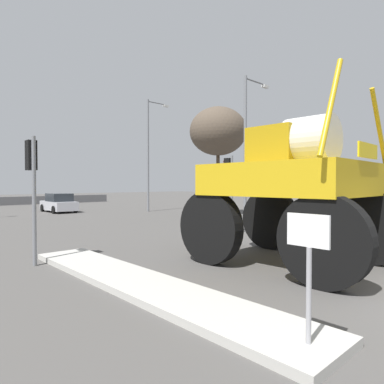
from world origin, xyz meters
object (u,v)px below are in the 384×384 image
Objects in this scene: traffic_signal_near_right at (229,177)px; sedan_ahead at (59,203)px; bare_tree_right at (218,132)px; oversize_sprayer at (291,187)px; streetlight_far_right at (150,150)px; lane_arrow_sign at (308,255)px; streetlight_near_right at (247,141)px; traffic_signal_near_left at (32,172)px.

sedan_ahead is at bearing 93.08° from traffic_signal_near_right.
bare_tree_right is (6.43, 6.63, 3.48)m from traffic_signal_near_right.
streetlight_far_right is (7.89, 17.86, 2.92)m from oversize_sprayer.
streetlight_far_right reaches higher than lane_arrow_sign.
streetlight_near_right is (7.24, 7.21, 2.58)m from oversize_sprayer.
traffic_signal_near_left is 16.62m from bare_tree_right.
traffic_signal_near_right is at bearing -33.61° from oversize_sprayer.
streetlight_near_right is at bearing -93.53° from streetlight_far_right.
traffic_signal_near_left reaches higher than traffic_signal_near_right.
sedan_ahead is 0.45× the size of streetlight_far_right.
lane_arrow_sign is 25.96m from sedan_ahead.
traffic_signal_near_left is 18.75m from streetlight_far_right.
sedan_ahead is 1.17× the size of traffic_signal_near_right.
oversize_sprayer reaches higher than traffic_signal_near_right.
lane_arrow_sign is 0.19× the size of streetlight_far_right.
lane_arrow_sign is at bearing 120.82° from oversize_sprayer.
traffic_signal_near_right is (7.39, 7.79, 1.24)m from lane_arrow_sign.
oversize_sprayer is 19.74m from streetlight_far_right.
lane_arrow_sign is 0.42× the size of sedan_ahead.
traffic_signal_near_left reaches higher than sedan_ahead.
streetlight_far_right reaches higher than streetlight_near_right.
streetlight_far_right is at bearing 44.16° from traffic_signal_near_left.
streetlight_near_right reaches higher than traffic_signal_near_left.
traffic_signal_near_right is 0.45× the size of bare_tree_right.
streetlight_near_right is 0.92× the size of streetlight_far_right.
bare_tree_right reaches higher than traffic_signal_near_right.
traffic_signal_near_left is at bearing 45.54° from oversize_sprayer.
lane_arrow_sign is 7.97m from traffic_signal_near_left.
traffic_signal_near_left is at bearing 97.54° from lane_arrow_sign.
lane_arrow_sign is 0.49× the size of traffic_signal_near_right.
streetlight_near_right is 5.01m from bare_tree_right.
streetlight_far_right is (0.66, 10.64, 0.35)m from streetlight_near_right.
lane_arrow_sign is 15.79m from streetlight_near_right.
sedan_ahead is at bearing -7.61° from oversize_sprayer.
lane_arrow_sign is 0.31× the size of oversize_sprayer.
bare_tree_right is at bearing -76.48° from streetlight_far_right.
streetlight_far_right reaches higher than traffic_signal_near_left.
traffic_signal_near_right is at bearing -175.19° from sedan_ahead.
streetlight_near_right is (11.64, 10.09, 3.43)m from lane_arrow_sign.
traffic_signal_near_right is 0.38× the size of streetlight_far_right.
streetlight_near_right is at bearing -159.25° from sedan_ahead.
oversize_sprayer is 0.65× the size of streetlight_near_right.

